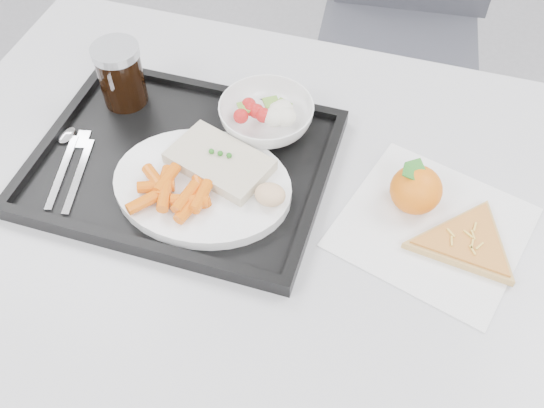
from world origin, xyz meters
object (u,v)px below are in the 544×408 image
Objects in this scene: dinner_plate at (202,186)px; salad_bowl at (266,116)px; tray at (183,164)px; cola_glass at (120,74)px; table at (286,230)px; pizza_slice at (467,242)px; chair at (407,8)px; tangerine at (416,189)px.

dinner_plate is 0.16m from salad_bowl.
tray is 4.17× the size of cola_glass.
salad_bowl is 0.25m from cola_glass.
pizza_slice is (0.27, 0.00, 0.08)m from table.
dinner_plate reaches higher than tray.
chair is 0.93m from pizza_slice.
tray is 0.36m from tangerine.
pizza_slice is (0.19, -0.88, 0.22)m from chair.
chair is at bearing 97.29° from tangerine.
pizza_slice is at bearing -32.05° from tangerine.
cola_glass is (-0.14, 0.10, 0.06)m from tray.
tray is 1.67× the size of dinner_plate.
dinner_plate is at bearing -108.35° from salad_bowl.
dinner_plate is (-0.20, -0.90, 0.24)m from chair.
pizza_slice is at bearing -21.26° from salad_bowl.
tray is 0.07m from dinner_plate.
salad_bowl is 0.27m from tangerine.
pizza_slice is (0.59, -0.12, -0.06)m from cola_glass.
dinner_plate is at bearing -40.59° from tray.
chair reaches higher than cola_glass.
tangerine is at bearing 16.89° from table.
table is at bearing -21.43° from cola_glass.
tangerine reaches higher than table.
table is 7.89× the size of salad_bowl.
tangerine is 0.38× the size of pizza_slice.
tray reaches higher than table.
chair is 0.95m from dinner_plate.
dinner_plate is at bearing -170.08° from table.
tray is 4.98× the size of tangerine.
tangerine is at bearing -8.09° from cola_glass.
tangerine is at bearing 14.08° from dinner_plate.
tangerine is at bearing -17.18° from salad_bowl.
cola_glass is at bearing 171.91° from tangerine.
salad_bowl is (-0.07, 0.13, 0.11)m from table.
cola_glass is (-0.25, -0.01, 0.03)m from salad_bowl.
pizza_slice is at bearing -12.01° from cola_glass.
tangerine is at bearing 5.21° from tray.
tray is (-0.18, 0.02, 0.08)m from table.
tray is at bearing -106.23° from chair.
chair is 0.80m from salad_bowl.
chair reaches higher than table.
cola_glass is at bearing 143.00° from dinner_plate.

